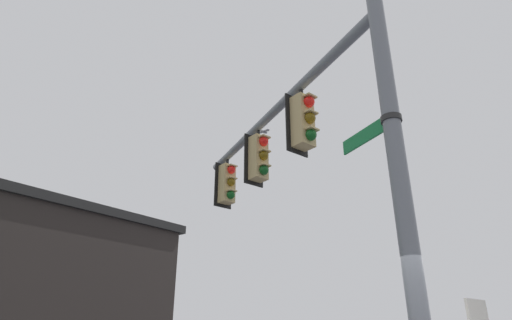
{
  "coord_description": "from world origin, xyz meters",
  "views": [
    {
      "loc": [
        4.65,
        2.7,
        1.61
      ],
      "look_at": [
        -1.07,
        -4.15,
        5.39
      ],
      "focal_mm": 29.52,
      "sensor_mm": 36.0,
      "label": 1
    }
  ],
  "objects_px": {
    "traffic_light_mid_outer": "(227,184)",
    "bird_flying": "(264,132)",
    "traffic_light_nearest_pole": "(303,121)",
    "traffic_light_mid_inner": "(259,158)",
    "street_name_sign": "(377,129)"
  },
  "relations": [
    {
      "from": "traffic_light_mid_inner",
      "to": "street_name_sign",
      "type": "height_order",
      "value": "traffic_light_mid_inner"
    },
    {
      "from": "traffic_light_mid_outer",
      "to": "bird_flying",
      "type": "distance_m",
      "value": 3.04
    },
    {
      "from": "traffic_light_nearest_pole",
      "to": "street_name_sign",
      "type": "height_order",
      "value": "traffic_light_nearest_pole"
    },
    {
      "from": "traffic_light_nearest_pole",
      "to": "traffic_light_mid_outer",
      "type": "bearing_deg",
      "value": -104.43
    },
    {
      "from": "traffic_light_nearest_pole",
      "to": "street_name_sign",
      "type": "distance_m",
      "value": 2.18
    },
    {
      "from": "traffic_light_nearest_pole",
      "to": "street_name_sign",
      "type": "bearing_deg",
      "value": 75.41
    },
    {
      "from": "traffic_light_mid_inner",
      "to": "traffic_light_mid_outer",
      "type": "height_order",
      "value": "same"
    },
    {
      "from": "street_name_sign",
      "to": "bird_flying",
      "type": "distance_m",
      "value": 7.78
    },
    {
      "from": "traffic_light_mid_inner",
      "to": "bird_flying",
      "type": "height_order",
      "value": "bird_flying"
    },
    {
      "from": "traffic_light_mid_inner",
      "to": "street_name_sign",
      "type": "relative_size",
      "value": 1.12
    },
    {
      "from": "traffic_light_mid_outer",
      "to": "bird_flying",
      "type": "bearing_deg",
      "value": -162.04
    },
    {
      "from": "traffic_light_nearest_pole",
      "to": "traffic_light_mid_inner",
      "type": "height_order",
      "value": "same"
    },
    {
      "from": "traffic_light_mid_inner",
      "to": "traffic_light_mid_outer",
      "type": "bearing_deg",
      "value": -104.43
    },
    {
      "from": "traffic_light_nearest_pole",
      "to": "bird_flying",
      "type": "height_order",
      "value": "bird_flying"
    },
    {
      "from": "traffic_light_nearest_pole",
      "to": "traffic_light_mid_inner",
      "type": "bearing_deg",
      "value": -104.43
    }
  ]
}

